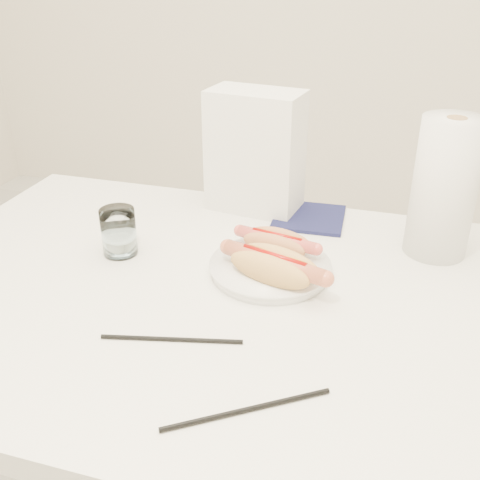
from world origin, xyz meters
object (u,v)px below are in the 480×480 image
(hotdog_left, at_px, (277,243))
(napkin_box, at_px, (255,152))
(hotdog_right, at_px, (274,266))
(paper_towel_roll, at_px, (444,188))
(table, at_px, (229,321))
(water_glass, at_px, (119,232))
(plate, at_px, (270,269))

(hotdog_left, distance_m, napkin_box, 0.26)
(hotdog_right, relative_size, paper_towel_roll, 0.73)
(table, bearing_deg, hotdog_right, 27.23)
(table, xyz_separation_m, hotdog_left, (0.05, 0.13, 0.10))
(hotdog_right, bearing_deg, water_glass, -169.02)
(water_glass, distance_m, paper_towel_roll, 0.60)
(table, distance_m, paper_towel_roll, 0.46)
(napkin_box, distance_m, paper_towel_roll, 0.39)
(table, relative_size, plate, 5.74)
(hotdog_right, distance_m, water_glass, 0.31)
(plate, bearing_deg, hotdog_right, -68.66)
(table, bearing_deg, plate, 56.27)
(napkin_box, bearing_deg, plate, -61.33)
(water_glass, relative_size, napkin_box, 0.35)
(plate, height_order, water_glass, water_glass)
(hotdog_left, relative_size, hotdog_right, 0.82)
(plate, bearing_deg, water_glass, -178.56)
(table, xyz_separation_m, napkin_box, (-0.05, 0.35, 0.19))
(hotdog_right, xyz_separation_m, water_glass, (-0.31, 0.04, 0.00))
(table, distance_m, water_glass, 0.27)
(plate, relative_size, hotdog_right, 1.10)
(water_glass, height_order, paper_towel_roll, paper_towel_roll)
(hotdog_right, relative_size, napkin_box, 0.73)
(hotdog_right, bearing_deg, plate, 128.96)
(water_glass, bearing_deg, napkin_box, 55.48)
(table, bearing_deg, napkin_box, 98.01)
(hotdog_right, bearing_deg, napkin_box, 128.43)
(napkin_box, bearing_deg, hotdog_right, -61.25)
(plate, height_order, napkin_box, napkin_box)
(table, relative_size, hotdog_left, 7.70)
(hotdog_left, relative_size, paper_towel_roll, 0.60)
(hotdog_right, distance_m, paper_towel_roll, 0.35)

